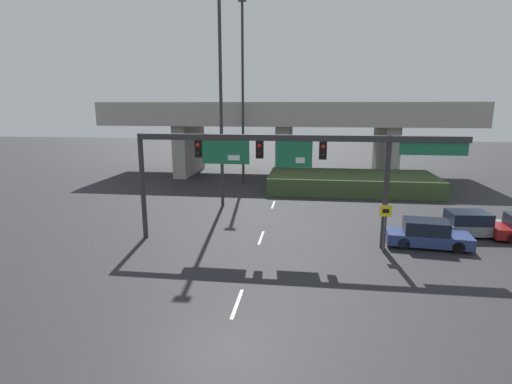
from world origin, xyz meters
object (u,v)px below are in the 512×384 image
at_px(speed_limit_sign, 385,221).
at_px(highway_light_pole_near, 221,83).
at_px(parked_sedan_near_right, 427,234).
at_px(highway_light_pole_far, 243,92).
at_px(parked_sedan_mid_right, 469,224).
at_px(signal_gantry, 283,155).

bearing_deg(speed_limit_sign, highway_light_pole_near, 140.48).
relative_size(speed_limit_sign, parked_sedan_near_right, 0.58).
bearing_deg(highway_light_pole_near, highway_light_pole_far, 88.78).
xyz_separation_m(speed_limit_sign, highway_light_pole_far, (-10.29, 17.40, 7.16)).
xyz_separation_m(highway_light_pole_far, parked_sedan_mid_right, (15.85, -13.85, -8.18)).
bearing_deg(parked_sedan_near_right, highway_light_pole_near, 155.97).
height_order(signal_gantry, speed_limit_sign, signal_gantry).
distance_m(signal_gantry, highway_light_pole_far, 17.88).
bearing_deg(signal_gantry, highway_light_pole_near, 122.55).
xyz_separation_m(signal_gantry, speed_limit_sign, (5.38, -0.65, -3.28)).
xyz_separation_m(signal_gantry, parked_sedan_mid_right, (10.94, 2.90, -4.31)).
relative_size(highway_light_pole_near, highway_light_pole_far, 1.04).
xyz_separation_m(parked_sedan_near_right, parked_sedan_mid_right, (3.04, 2.35, -0.01)).
bearing_deg(speed_limit_sign, parked_sedan_mid_right, 32.60).
distance_m(speed_limit_sign, highway_light_pole_near, 15.50).
relative_size(highway_light_pole_near, parked_sedan_mid_right, 3.92).
height_order(highway_light_pole_near, highway_light_pole_far, highway_light_pole_near).
distance_m(signal_gantry, highway_light_pole_near, 10.36).
xyz_separation_m(signal_gantry, highway_light_pole_near, (-5.10, 7.99, 4.18)).
relative_size(highway_light_pole_far, parked_sedan_mid_right, 3.79).
bearing_deg(highway_light_pole_far, parked_sedan_near_right, -51.66).
relative_size(highway_light_pole_near, parked_sedan_near_right, 3.90).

